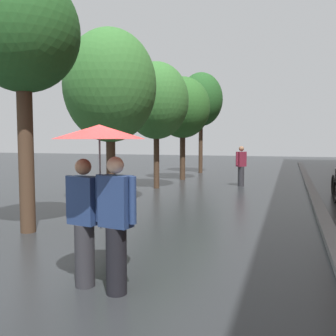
# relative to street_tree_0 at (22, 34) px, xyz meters

# --- Properties ---
(ground_plane) EXTENTS (80.00, 80.00, 0.00)m
(ground_plane) POSITION_rel_street_tree_0_xyz_m (2.76, -2.31, -4.04)
(ground_plane) COLOR #26282B
(kerb_strip) EXTENTS (0.30, 36.00, 0.12)m
(kerb_strip) POSITION_rel_street_tree_0_xyz_m (5.96, 7.69, -3.98)
(kerb_strip) COLOR slate
(kerb_strip) RESTS_ON ground
(street_tree_0) EXTENTS (2.29, 2.29, 5.31)m
(street_tree_0) POSITION_rel_street_tree_0_xyz_m (0.00, 0.00, 0.00)
(street_tree_0) COLOR #473323
(street_tree_0) RESTS_ON ground
(street_tree_1) EXTENTS (2.72, 2.72, 5.15)m
(street_tree_1) POSITION_rel_street_tree_0_xyz_m (0.11, 3.58, -0.55)
(street_tree_1) COLOR #473323
(street_tree_1) RESTS_ON ground
(street_tree_2) EXTENTS (2.53, 2.53, 4.94)m
(street_tree_2) POSITION_rel_street_tree_0_xyz_m (0.16, 7.38, -0.61)
(street_tree_2) COLOR #473323
(street_tree_2) RESTS_ON ground
(street_tree_3) EXTENTS (2.60, 2.60, 4.89)m
(street_tree_3) POSITION_rel_street_tree_0_xyz_m (0.27, 10.74, -0.61)
(street_tree_3) COLOR #473323
(street_tree_3) RESTS_ON ground
(street_tree_4) EXTENTS (2.48, 2.48, 5.75)m
(street_tree_4) POSITION_rel_street_tree_0_xyz_m (0.26, 14.61, 0.16)
(street_tree_4) COLOR #473323
(street_tree_4) RESTS_ON ground
(couple_under_umbrella) EXTENTS (1.16, 1.16, 2.11)m
(couple_under_umbrella) POSITION_rel_street_tree_0_xyz_m (2.88, -2.17, -2.61)
(couple_under_umbrella) COLOR #2D2D33
(couple_under_umbrella) RESTS_ON ground
(pedestrian_walking_midground) EXTENTS (0.42, 0.48, 1.66)m
(pedestrian_walking_midground) POSITION_rel_street_tree_0_xyz_m (3.26, 9.11, -3.19)
(pedestrian_walking_midground) COLOR #2D2D33
(pedestrian_walking_midground) RESTS_ON ground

